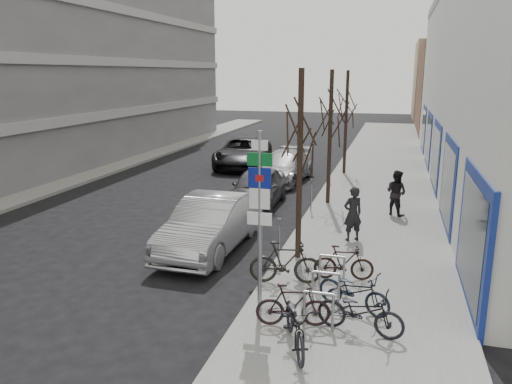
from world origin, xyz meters
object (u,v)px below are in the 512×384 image
Objects in this scene: parked_car_back at (284,167)px; tree_far at (347,98)px; bike_mid_curb at (354,287)px; pedestrian_far at (396,192)px; meter_mid at (311,192)px; pedestrian_near at (353,214)px; parked_car_front at (210,224)px; bike_mid_inner at (286,262)px; meter_front at (279,236)px; tree_mid at (331,106)px; meter_back at (330,167)px; bike_far_inner at (344,262)px; highway_sign_pole at (260,212)px; bike_far_curb at (360,308)px; parked_car_mid at (257,188)px; bike_rack at (326,285)px; bike_near_left at (296,319)px; bike_near_right at (293,305)px; lane_car at (243,152)px; tree_near at (301,120)px.

tree_far is at bearing 44.36° from parked_car_back.
pedestrian_far is (0.85, 8.31, 0.32)m from bike_mid_curb.
pedestrian_near is at bearing -59.23° from meter_mid.
meter_mid is 0.25× the size of parked_car_front.
tree_far is 2.96× the size of bike_mid_inner.
tree_mid is at bearing 86.32° from meter_front.
meter_mid is at bearing 90.00° from meter_front.
meter_back is 2.36m from parked_car_back.
bike_far_inner is (1.40, 0.61, -0.09)m from bike_mid_inner.
highway_sign_pole is at bearing -88.98° from meter_back.
pedestrian_near is at bearing 28.29° from bike_mid_curb.
meter_front reaches higher than bike_mid_curb.
bike_far_curb is at bearing -10.82° from highway_sign_pole.
highway_sign_pole is 3.31× the size of meter_front.
pedestrian_near is (4.18, -3.80, 0.25)m from parked_car_mid.
bike_rack is 9.51m from parked_car_mid.
meter_mid is 6.16m from parked_car_back.
pedestrian_far is at bearing -143.48° from pedestrian_near.
bike_near_left is (-0.32, -1.95, 0.08)m from bike_rack.
parked_car_front is (-4.85, 4.20, 0.13)m from bike_far_curb.
pedestrian_far is at bearing -58.54° from meter_back.
highway_sign_pole is at bearing -90.69° from tree_far.
bike_near_left is 3.07m from bike_mid_inner.
bike_far_curb is at bearing 120.91° from pedestrian_far.
bike_rack is at bearing 114.65° from pedestrian_far.
meter_mid is 5.50m from meter_back.
highway_sign_pole is 2.43m from bike_near_left.
tree_mid is 8.65m from bike_far_inner.
pedestrian_far reaches higher than bike_near_left.
tree_far reaches higher than bike_near_right.
parked_car_back reaches higher than bike_mid_curb.
bike_mid_inner is 0.30× the size of lane_car.
parked_car_mid is at bearing 6.93° from bike_near_right.
bike_far_inner is at bearing -80.87° from meter_back.
highway_sign_pole is 2.39× the size of pedestrian_near.
parked_car_back reaches higher than bike_near_left.
highway_sign_pole is at bearing 135.33° from bike_far_inner.
highway_sign_pole is 3.31× the size of meter_back.
meter_front is 0.28× the size of parked_car_mid.
bike_far_curb is at bearing -73.46° from lane_car.
parked_car_back is 4.66m from lane_car.
parked_car_mid is (-2.35, -4.77, -0.13)m from meter_back.
pedestrian_near reaches higher than bike_mid_curb.
meter_mid reaches higher than bike_mid_inner.
meter_back is 0.21× the size of lane_car.
meter_mid is at bearing -91.90° from pedestrian_near.
bike_near_left is (1.08, -1.34, -1.72)m from highway_sign_pole.
bike_mid_curb is 0.95× the size of bike_mid_inner.
highway_sign_pole is 8.65m from meter_mid.
tree_near reaches higher than bike_far_curb.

